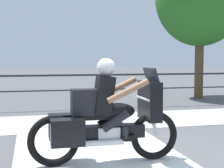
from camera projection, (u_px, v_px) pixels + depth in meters
The scene contains 5 objects.
ground_plane at pixel (168, 157), 5.62m from camera, with size 120.00×120.00×0.00m, color #565659.
sidewalk_band at pixel (117, 120), 8.92m from camera, with size 44.00×2.40×0.01m, color #B7B2A8.
crosswalk_band at pixel (105, 165), 5.18m from camera, with size 2.74×6.00×0.01m, color silver.
fence_railing at pixel (100, 81), 10.96m from camera, with size 36.00×0.05×1.11m.
motorcycle at pixel (105, 117), 5.24m from camera, with size 2.35×0.76×1.62m.
Camera 1 is at (-2.18, -5.15, 1.61)m, focal length 55.00 mm.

